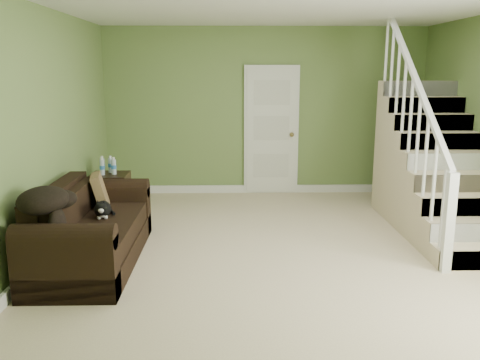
{
  "coord_description": "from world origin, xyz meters",
  "views": [
    {
      "loc": [
        -0.57,
        -5.27,
        1.95
      ],
      "look_at": [
        -0.45,
        0.22,
        0.75
      ],
      "focal_mm": 38.0,
      "sensor_mm": 36.0,
      "label": 1
    }
  ],
  "objects_px": {
    "cat": "(102,209)",
    "banana": "(101,232)",
    "sofa": "(89,233)",
    "side_table": "(110,194)"
  },
  "relations": [
    {
      "from": "side_table",
      "to": "banana",
      "type": "relative_size",
      "value": 3.79
    },
    {
      "from": "side_table",
      "to": "banana",
      "type": "bearing_deg",
      "value": -79.21
    },
    {
      "from": "sofa",
      "to": "banana",
      "type": "height_order",
      "value": "sofa"
    },
    {
      "from": "cat",
      "to": "banana",
      "type": "height_order",
      "value": "cat"
    },
    {
      "from": "sofa",
      "to": "side_table",
      "type": "bearing_deg",
      "value": 95.5
    },
    {
      "from": "cat",
      "to": "banana",
      "type": "xyz_separation_m",
      "value": [
        0.13,
        -0.6,
        -0.06
      ]
    },
    {
      "from": "sofa",
      "to": "banana",
      "type": "xyz_separation_m",
      "value": [
        0.24,
        -0.45,
        0.16
      ]
    },
    {
      "from": "sofa",
      "to": "cat",
      "type": "distance_m",
      "value": 0.29
    },
    {
      "from": "sofa",
      "to": "banana",
      "type": "bearing_deg",
      "value": -61.41
    },
    {
      "from": "side_table",
      "to": "cat",
      "type": "relative_size",
      "value": 1.77
    }
  ]
}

